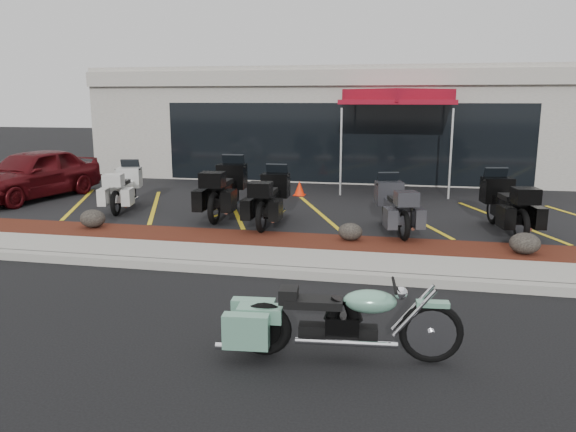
% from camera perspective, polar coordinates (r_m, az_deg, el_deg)
% --- Properties ---
extents(ground, '(90.00, 90.00, 0.00)m').
position_cam_1_polar(ground, '(8.70, -2.47, -7.89)').
color(ground, black).
rests_on(ground, ground).
extents(curb, '(24.00, 0.25, 0.15)m').
position_cam_1_polar(curb, '(9.51, -1.13, -5.68)').
color(curb, gray).
rests_on(curb, ground).
extents(sidewalk, '(24.00, 1.20, 0.15)m').
position_cam_1_polar(sidewalk, '(10.16, -0.25, -4.51)').
color(sidewalk, gray).
rests_on(sidewalk, ground).
extents(mulch_bed, '(24.00, 1.20, 0.16)m').
position_cam_1_polar(mulch_bed, '(11.29, 1.03, -2.81)').
color(mulch_bed, '#35120C').
rests_on(mulch_bed, ground).
extents(upper_lot, '(26.00, 9.60, 0.15)m').
position_cam_1_polar(upper_lot, '(16.51, 4.55, 1.82)').
color(upper_lot, black).
rests_on(upper_lot, ground).
extents(dealership_building, '(18.00, 8.16, 4.00)m').
position_cam_1_polar(dealership_building, '(22.51, 6.71, 9.39)').
color(dealership_building, gray).
rests_on(dealership_building, ground).
extents(boulder_left, '(0.56, 0.47, 0.40)m').
position_cam_1_polar(boulder_left, '(13.02, -19.22, -0.25)').
color(boulder_left, black).
rests_on(boulder_left, mulch_bed).
extents(boulder_mid, '(0.49, 0.41, 0.35)m').
position_cam_1_polar(boulder_mid, '(11.27, 6.34, -1.59)').
color(boulder_mid, black).
rests_on(boulder_mid, mulch_bed).
extents(boulder_right, '(0.55, 0.46, 0.39)m').
position_cam_1_polar(boulder_right, '(11.09, 22.93, -2.57)').
color(boulder_right, black).
rests_on(boulder_right, mulch_bed).
extents(hero_cruiser, '(2.73, 0.93, 0.94)m').
position_cam_1_polar(hero_cruiser, '(6.57, 14.38, -10.57)').
color(hero_cruiser, '#67A185').
rests_on(hero_cruiser, ground).
extents(touring_white, '(1.25, 2.22, 1.22)m').
position_cam_1_polar(touring_white, '(15.55, -15.67, 3.35)').
color(touring_white, silver).
rests_on(touring_white, upper_lot).
extents(touring_black_front, '(1.05, 2.48, 1.42)m').
position_cam_1_polar(touring_black_front, '(14.35, -5.56, 3.46)').
color(touring_black_front, black).
rests_on(touring_black_front, upper_lot).
extents(touring_black_mid, '(0.89, 2.23, 1.29)m').
position_cam_1_polar(touring_black_mid, '(13.34, -1.15, 2.60)').
color(touring_black_mid, black).
rests_on(touring_black_mid, upper_lot).
extents(touring_grey, '(1.29, 2.19, 1.19)m').
position_cam_1_polar(touring_grey, '(12.76, 10.08, 1.78)').
color(touring_grey, '#2F2F34').
rests_on(touring_grey, upper_lot).
extents(touring_black_rear, '(1.26, 2.35, 1.30)m').
position_cam_1_polar(touring_black_rear, '(13.41, 20.23, 1.93)').
color(touring_black_rear, black).
rests_on(touring_black_rear, upper_lot).
extents(parked_car, '(2.42, 4.40, 1.42)m').
position_cam_1_polar(parked_car, '(17.42, -24.53, 3.92)').
color(parked_car, '#4B0A0E').
rests_on(parked_car, upper_lot).
extents(traffic_cone, '(0.39, 0.39, 0.43)m').
position_cam_1_polar(traffic_cone, '(16.46, 1.17, 2.84)').
color(traffic_cone, '#FE2A08').
rests_on(traffic_cone, upper_lot).
extents(popup_canopy, '(3.84, 3.84, 3.07)m').
position_cam_1_polar(popup_canopy, '(17.81, 11.10, 11.64)').
color(popup_canopy, silver).
rests_on(popup_canopy, upper_lot).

